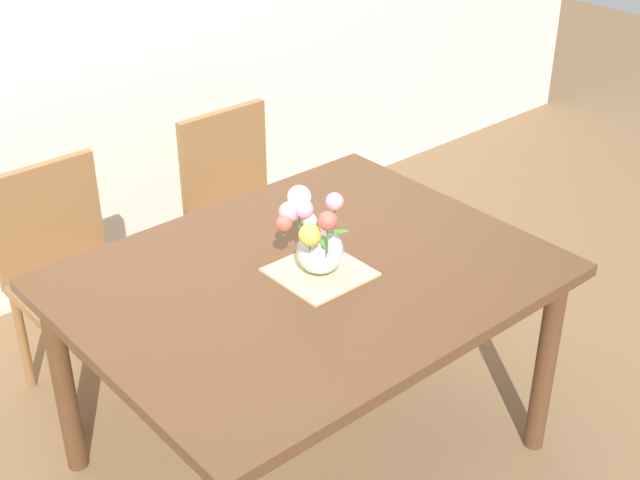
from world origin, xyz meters
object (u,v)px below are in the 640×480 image
at_px(dining_table, 308,295).
at_px(flower_vase, 315,237).
at_px(chair_right, 241,202).
at_px(chair_left, 67,268).

bearing_deg(dining_table, flower_vase, -55.32).
height_order(dining_table, chair_right, chair_right).
distance_m(dining_table, chair_right, 1.01).
height_order(dining_table, flower_vase, flower_vase).
bearing_deg(dining_table, chair_right, 66.28).
bearing_deg(flower_vase, chair_right, 67.51).
bearing_deg(chair_right, chair_left, 0.00).
height_order(chair_left, flower_vase, flower_vase).
relative_size(dining_table, flower_vase, 5.40).
height_order(chair_left, chair_right, same).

